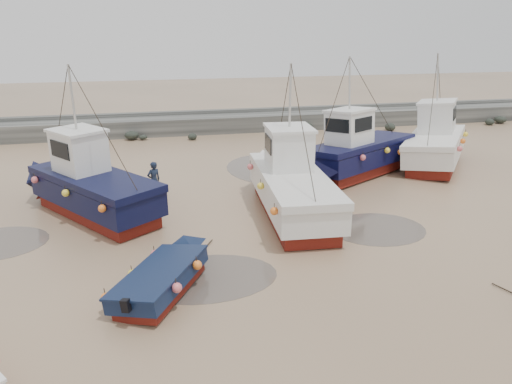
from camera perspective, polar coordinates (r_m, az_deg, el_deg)
ground at (r=17.36m, az=2.44°, el=-7.94°), size 120.00×120.00×0.00m
seawall at (r=37.86m, az=-6.20°, el=7.73°), size 60.00×4.92×1.50m
puddle_a at (r=16.40m, az=-5.75°, el=-9.70°), size 4.68×4.68×0.01m
puddle_b at (r=20.54m, az=13.68°, el=-4.09°), size 3.88×3.88×0.01m
puddle_d at (r=28.30m, az=1.86°, el=2.76°), size 5.14×5.14×0.01m
dinghy_1 at (r=15.69m, az=-10.10°, el=-9.07°), size 3.68×5.59×1.43m
cabin_boat_0 at (r=22.31m, az=-18.72°, el=0.94°), size 6.72×8.72×6.22m
cabin_boat_1 at (r=21.45m, az=3.90°, el=1.14°), size 3.35×10.74×6.22m
cabin_boat_2 at (r=26.74m, az=11.16°, el=4.43°), size 9.28×6.22×6.22m
cabin_boat_3 at (r=30.52m, az=20.11°, el=5.44°), size 6.96×8.25×6.22m
person at (r=23.83m, az=-11.45°, el=-0.73°), size 0.77×0.67×1.78m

